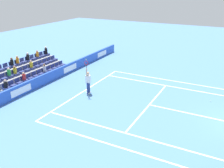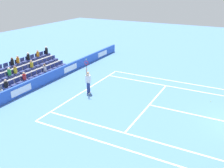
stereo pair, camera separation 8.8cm
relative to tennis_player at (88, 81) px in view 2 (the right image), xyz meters
name	(u,v)px [view 2 (the right image)]	position (x,y,z in m)	size (l,w,h in m)	color
line_baseline	(85,91)	(-0.28, -0.58, -0.99)	(10.97, 0.10, 0.01)	white
line_service	(149,105)	(-0.28, 4.91, -0.99)	(8.23, 0.10, 0.01)	white
line_centre_service	(196,115)	(-0.28, 8.11, -0.99)	(0.10, 6.40, 0.01)	white
line_singles_sideline_left	(132,135)	(3.83, 5.37, -0.99)	(0.10, 11.89, 0.01)	white
line_singles_sideline_right	(171,87)	(-4.40, 5.37, -0.99)	(0.10, 11.89, 0.01)	white
line_doubles_sideline_left	(121,148)	(5.20, 5.37, -0.99)	(0.10, 11.89, 0.01)	white
line_doubles_sideline_right	(176,81)	(-5.77, 5.37, -0.99)	(0.10, 11.89, 0.01)	white
line_centre_mark	(86,91)	(-0.28, -0.48, -0.99)	(0.10, 0.20, 0.01)	white
sponsor_barrier	(48,78)	(-0.28, -4.33, -0.53)	(24.75, 0.22, 0.93)	blue
tennis_player	(88,81)	(0.00, 0.00, 0.00)	(0.53, 0.39, 2.85)	navy
stadium_stand	(28,73)	(-0.27, -6.64, -0.44)	(7.44, 2.85, 2.20)	gray
loose_tennis_ball	(211,101)	(-2.87, 8.69, -0.96)	(0.07, 0.07, 0.07)	#D1E533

